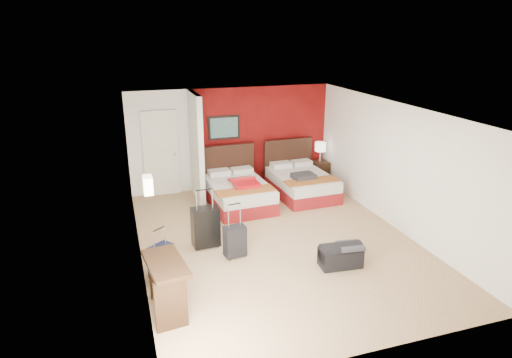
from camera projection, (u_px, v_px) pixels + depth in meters
name	position (u px, v px, depth m)	size (l,w,h in m)	color
ground	(276.00, 241.00, 8.49)	(6.50, 6.50, 0.00)	tan
room_walls	(187.00, 164.00, 8.96)	(5.02, 6.52, 2.50)	white
red_accent_panel	(261.00, 136.00, 11.21)	(3.50, 0.04, 2.50)	maroon
partition_wall	(196.00, 148.00, 10.15)	(0.12, 1.20, 2.50)	silver
entry_door	(161.00, 153.00, 10.54)	(0.82, 0.06, 2.05)	silver
bed_left	(239.00, 194.00, 10.08)	(1.26, 1.80, 0.54)	silver
bed_right	(302.00, 185.00, 10.69)	(1.24, 1.78, 0.53)	silver
red_suitcase_open	(244.00, 182.00, 9.92)	(0.56, 0.77, 0.10)	red
jacket_bundle	(304.00, 176.00, 10.29)	(0.50, 0.40, 0.12)	#333237
nightstand	(319.00, 172.00, 11.61)	(0.40, 0.40, 0.56)	black
table_lamp	(320.00, 152.00, 11.44)	(0.28, 0.28, 0.51)	white
suitcase_black	(206.00, 228.00, 8.16)	(0.49, 0.31, 0.73)	black
suitcase_charcoal	(235.00, 242.00, 7.82)	(0.37, 0.23, 0.55)	black
suitcase_navy	(161.00, 262.00, 7.18)	(0.38, 0.23, 0.53)	black
duffel_bag	(340.00, 256.00, 7.54)	(0.70, 0.37, 0.36)	black
jacket_draped	(351.00, 246.00, 7.47)	(0.41, 0.35, 0.05)	#3A393E
desk	(167.00, 287.00, 6.25)	(0.48, 0.97, 0.81)	black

